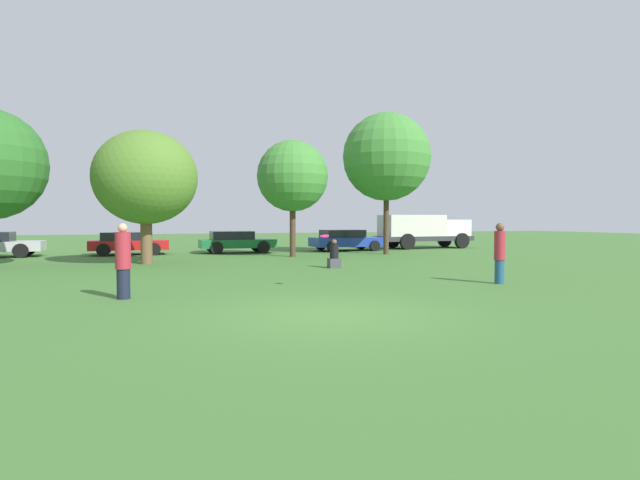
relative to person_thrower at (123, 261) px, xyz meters
The scene contains 12 objects.
ground_plane 5.08m from the person_thrower, 40.46° to the right, with size 120.00×120.00×0.00m, color #3D6B2D.
person_thrower is the anchor object (origin of this frame).
person_catcher 9.92m from the person_thrower, ahead, with size 0.31×0.31×1.71m.
frisbee 4.90m from the person_thrower, ahead, with size 0.24×0.23×0.10m.
bystander_sitting 8.97m from the person_thrower, 36.94° to the left, with size 0.44×0.37×1.07m.
tree_1 9.91m from the person_thrower, 86.92° to the left, with size 4.16×4.16×5.44m.
tree_2 13.99m from the person_thrower, 57.60° to the left, with size 3.48×3.48×5.70m.
tree_3 17.59m from the person_thrower, 43.08° to the left, with size 4.60×4.60×7.41m.
parked_car_red 15.63m from the person_thrower, 91.48° to the left, with size 3.88×2.03×1.17m.
parked_car_green 16.17m from the person_thrower, 71.40° to the left, with size 4.08×1.94×1.19m.
parked_car_blue 19.13m from the person_thrower, 52.58° to the left, with size 4.27×2.15×1.23m.
delivery_truck_white 23.49m from the person_thrower, 42.79° to the left, with size 6.34×2.25×2.12m.
Camera 1 is at (-3.32, -8.95, 1.79)m, focal length 28.22 mm.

